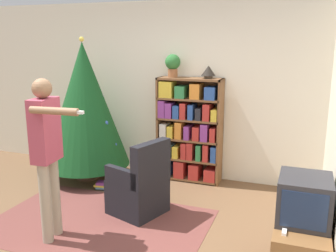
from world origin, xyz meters
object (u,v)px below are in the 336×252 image
Objects in this scene: standing_person at (47,147)px; armchair at (140,188)px; table_lamp at (208,71)px; potted_plant at (173,64)px; television at (304,199)px; christmas_tree at (85,105)px; bookshelf at (189,131)px.

armchair is at bearing 138.31° from standing_person.
standing_person is 8.43× the size of table_lamp.
potted_plant is 0.53m from table_lamp.
television is 1.47× the size of potted_plant.
armchair is (1.23, -0.82, -0.79)m from christmas_tree.
armchair is at bearing -33.61° from christmas_tree.
christmas_tree is at bearing 154.84° from television.
standing_person reaches higher than television.
christmas_tree is at bearing -164.86° from table_lamp.
table_lamp is at bearing 15.14° from christmas_tree.
armchair is 1.89m from table_lamp.
television is 2.41× the size of table_lamp.
christmas_tree is 10.43× the size of table_lamp.
christmas_tree reaches higher than potted_plant.
table_lamp is at bearing -0.00° from potted_plant.
potted_plant is at bearing 21.30° from christmas_tree.
potted_plant is at bearing -159.48° from armchair.
standing_person is at bearing -17.81° from armchair.
bookshelf is 0.73× the size of christmas_tree.
television is at bearing -45.49° from potted_plant.
christmas_tree is at bearing -158.70° from potted_plant.
potted_plant reaches higher than standing_person.
standing_person is at bearing -174.79° from television.
table_lamp reaches higher than bookshelf.
potted_plant reaches higher than table_lamp.
table_lamp is (1.72, 0.46, 0.50)m from christmas_tree.
standing_person is (-2.44, -0.22, 0.28)m from television.
bookshelf is at bearing -178.14° from table_lamp.
christmas_tree is at bearing -105.01° from armchair.
bookshelf is 4.61× the size of potted_plant.
table_lamp reaches higher than television.
television is at bearing -25.16° from christmas_tree.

